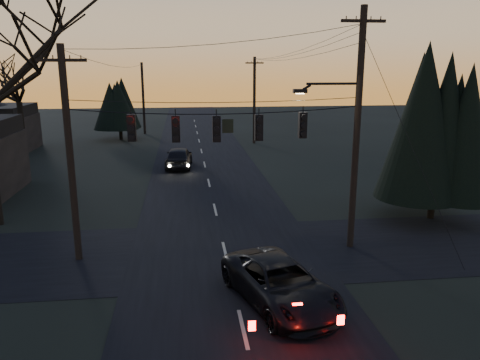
{
  "coord_description": "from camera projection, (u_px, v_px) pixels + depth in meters",
  "views": [
    {
      "loc": [
        -1.62,
        -8.47,
        7.74
      ],
      "look_at": [
        0.41,
        8.1,
        3.61
      ],
      "focal_mm": 35.0,
      "sensor_mm": 36.0,
      "label": 1
    }
  ],
  "objects": [
    {
      "name": "span_signal_assembly",
      "position": [
        218.0,
        127.0,
        18.54
      ],
      "size": [
        11.5,
        0.44,
        1.5
      ],
      "color": "black",
      "rests_on": "ground"
    },
    {
      "name": "bare_tree_dist",
      "position": [
        16.0,
        77.0,
        36.38
      ],
      "size": [
        6.33,
        6.33,
        9.76
      ],
      "color": "black",
      "rests_on": "ground"
    },
    {
      "name": "evergreen_dist",
      "position": [
        119.0,
        107.0,
        48.8
      ],
      "size": [
        3.98,
        3.98,
        5.74
      ],
      "color": "black",
      "rests_on": "ground"
    },
    {
      "name": "main_road",
      "position": [
        211.0,
        191.0,
        29.48
      ],
      "size": [
        8.0,
        120.0,
        0.02
      ],
      "primitive_type": "cube",
      "color": "black",
      "rests_on": "ground"
    },
    {
      "name": "suv_near",
      "position": [
        280.0,
        283.0,
        15.42
      ],
      "size": [
        3.83,
        5.66,
        1.44
      ],
      "primitive_type": "imported",
      "rotation": [
        0.0,
        0.0,
        0.3
      ],
      "color": "black",
      "rests_on": "ground"
    },
    {
      "name": "utility_pole_far_r",
      "position": [
        254.0,
        143.0,
        47.47
      ],
      "size": [
        1.8,
        0.3,
        8.5
      ],
      "primitive_type": null,
      "color": "black",
      "rests_on": "ground"
    },
    {
      "name": "utility_pole_far_l",
      "position": [
        145.0,
        134.0,
        53.83
      ],
      "size": [
        0.3,
        0.3,
        8.0
      ],
      "primitive_type": null,
      "color": "black",
      "rests_on": "ground"
    },
    {
      "name": "evergreen_right",
      "position": [
        439.0,
        132.0,
        23.18
      ],
      "size": [
        4.75,
        4.75,
        7.84
      ],
      "color": "black",
      "rests_on": "ground"
    },
    {
      "name": "sedan_oncoming_a",
      "position": [
        179.0,
        157.0,
        35.98
      ],
      "size": [
        2.23,
        4.85,
        1.61
      ],
      "primitive_type": "imported",
      "rotation": [
        0.0,
        0.0,
        3.07
      ],
      "color": "black",
      "rests_on": "ground"
    },
    {
      "name": "utility_pole_left",
      "position": [
        79.0,
        259.0,
        19.14
      ],
      "size": [
        1.8,
        0.3,
        8.5
      ],
      "primitive_type": null,
      "color": "black",
      "rests_on": "ground"
    },
    {
      "name": "utility_pole_right",
      "position": [
        350.0,
        246.0,
        20.49
      ],
      "size": [
        5.0,
        0.3,
        10.0
      ],
      "primitive_type": null,
      "color": "black",
      "rests_on": "ground"
    },
    {
      "name": "cross_road",
      "position": [
        225.0,
        252.0,
        19.84
      ],
      "size": [
        60.0,
        7.0,
        0.02
      ],
      "primitive_type": "cube",
      "color": "black",
      "rests_on": "ground"
    }
  ]
}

